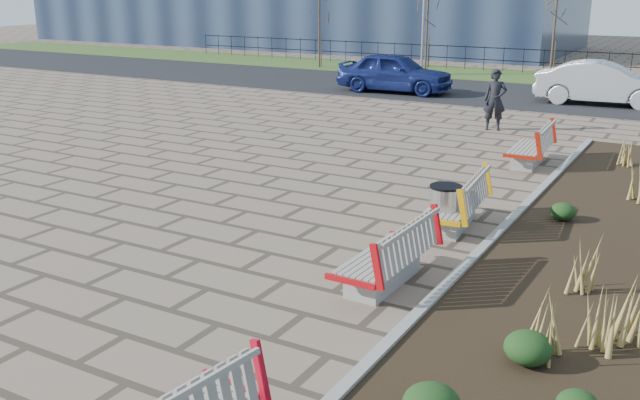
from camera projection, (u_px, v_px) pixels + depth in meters
The scene contains 17 objects.
ground at pixel (125, 298), 10.20m from camera, with size 120.00×120.00×0.00m, color #70604D.
planting_bed at pixel (640, 262), 11.37m from camera, with size 4.50×18.00×0.10m, color black.
planting_curb at pixel (496, 236), 12.47m from camera, with size 0.16×18.00×0.15m, color gray.
grass_verge_far at pixel (557, 79), 33.44m from camera, with size 80.00×5.00×0.04m, color #33511E.
road at pixel (523, 96), 28.46m from camera, with size 80.00×7.00×0.02m, color black.
bench_b at pixel (384, 253), 10.52m from camera, with size 0.90×2.10×1.00m, color red, non-canonical shape.
bench_c at pixel (453, 201), 13.01m from camera, with size 0.90×2.10×1.00m, color #FFB20D, non-canonical shape.
bench_d at pixel (529, 145), 17.53m from camera, with size 0.90×2.10×1.00m, color #AB1B0B, non-canonical shape.
litter_bin at pixel (445, 210), 12.71m from camera, with size 0.56×0.56×0.87m, color #B2B2B7.
pedestrian at pixel (495, 100), 21.62m from camera, with size 0.68×0.44×1.85m, color black.
car_blue at pixel (395, 72), 29.12m from camera, with size 1.89×4.70×1.60m, color navy.
car_silver at pixel (603, 83), 26.12m from camera, with size 1.66×4.75×1.56m, color #AEB1B6.
tree_a at pixel (319, 29), 37.31m from camera, with size 1.40×1.40×4.00m, color #4C3D2D, non-canonical shape.
tree_b at pixel (427, 32), 34.45m from camera, with size 1.40×1.40×4.00m, color #4C3D2D, non-canonical shape.
tree_c at pixel (554, 37), 31.60m from camera, with size 1.40×1.40×4.00m, color #4C3D2D, non-canonical shape.
lamp_west at pixel (424, 11), 33.75m from camera, with size 0.24×0.60×6.00m, color gray, non-canonical shape.
railing_fence at pixel (565, 62), 34.50m from camera, with size 44.00×0.10×1.20m, color black, non-canonical shape.
Camera 1 is at (7.07, -6.72, 4.32)m, focal length 40.00 mm.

